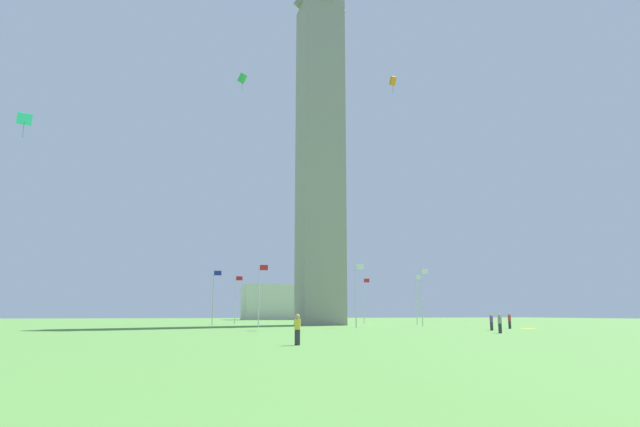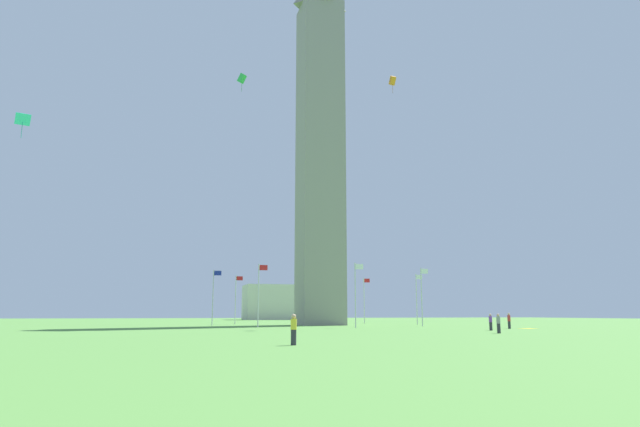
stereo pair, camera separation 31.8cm
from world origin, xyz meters
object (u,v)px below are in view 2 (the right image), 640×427
object	(u,v)px
flagpole_ne	(364,298)
kite_cyan_diamond	(23,120)
person_purple_shirt	(491,322)
person_yellow_shirt	(294,330)
obelisk_monument	(320,137)
flagpole_sw	(259,292)
picnic_blanket_near_first_person	(528,329)
person_red_shirt	(509,321)
distant_building	(283,302)
person_gray_shirt	(498,324)
kite_orange_box	(392,81)
flagpole_n	(417,297)
flagpole_e	(296,298)
flagpole_se	(236,297)
flagpole_s	(213,295)
flagpole_nw	(422,294)
flagpole_w	(356,292)
kite_green_box	(242,78)

from	to	relation	value
flagpole_ne	kite_cyan_diamond	bearing A→B (deg)	-133.83
person_purple_shirt	person_yellow_shirt	bearing A→B (deg)	143.68
obelisk_monument	person_yellow_shirt	world-z (taller)	obelisk_monument
flagpole_sw	picnic_blanket_near_first_person	world-z (taller)	flagpole_sw
person_red_shirt	distant_building	xyz separation A→B (m)	(-4.90, 94.85, 3.75)
flagpole_sw	person_purple_shirt	distance (m)	27.03
person_gray_shirt	kite_orange_box	world-z (taller)	kite_orange_box
person_gray_shirt	kite_cyan_diamond	bearing A→B (deg)	87.12
kite_orange_box	picnic_blanket_near_first_person	xyz separation A→B (m)	(10.71, -10.58, -32.08)
flagpole_n	flagpole_e	distance (m)	21.49
flagpole_se	picnic_blanket_near_first_person	size ratio (longest dim) A/B	4.20
flagpole_ne	person_red_shirt	distance (m)	35.09
distant_building	flagpole_sw	bearing A→B (deg)	-103.99
flagpole_n	person_yellow_shirt	distance (m)	57.10
flagpole_ne	person_gray_shirt	xyz separation A→B (m)	(-5.42, -46.54, -3.36)
flagpole_s	flagpole_nw	xyz separation A→B (m)	(25.94, -10.75, 0.00)
flagpole_s	flagpole_se	bearing A→B (deg)	67.50
flagpole_nw	person_yellow_shirt	world-z (taller)	flagpole_nw
person_red_shirt	person_gray_shirt	distance (m)	14.94
flagpole_se	person_purple_shirt	xyz separation A→B (m)	(19.84, -39.54, -3.37)
obelisk_monument	flagpole_e	xyz separation A→B (m)	(0.06, 15.20, -23.88)
flagpole_s	person_purple_shirt	world-z (taller)	flagpole_s
person_yellow_shirt	flagpole_n	bearing A→B (deg)	9.96
person_red_shirt	kite_orange_box	size ratio (longest dim) A/B	0.71
person_red_shirt	flagpole_nw	bearing A→B (deg)	-10.78
flagpole_e	flagpole_sw	distance (m)	28.08
kite_cyan_diamond	picnic_blanket_near_first_person	distance (m)	52.57
obelisk_monument	flagpole_n	xyz separation A→B (m)	(15.26, 0.00, -23.88)
flagpole_w	person_red_shirt	distance (m)	17.27
flagpole_s	flagpole_sw	distance (m)	11.63
kite_orange_box	flagpole_se	bearing A→B (deg)	124.87
flagpole_se	flagpole_sw	size ratio (longest dim) A/B	1.00
obelisk_monument	flagpole_w	size ratio (longest dim) A/B	7.41
obelisk_monument	distant_building	distance (m)	75.26
flagpole_se	person_gray_shirt	xyz separation A→B (m)	(16.07, -46.54, -3.36)
picnic_blanket_near_first_person	flagpole_n	bearing A→B (deg)	93.90
flagpole_n	flagpole_se	bearing A→B (deg)	157.50
obelisk_monument	kite_orange_box	size ratio (longest dim) A/B	23.42
person_yellow_shirt	kite_orange_box	bearing A→B (deg)	10.66
flagpole_w	person_gray_shirt	xyz separation A→B (m)	(5.33, -20.60, -3.36)
flagpole_n	person_purple_shirt	xyz separation A→B (m)	(-6.10, -28.80, -3.37)
kite_cyan_diamond	kite_orange_box	distance (m)	46.72
flagpole_e	person_yellow_shirt	size ratio (longest dim) A/B	4.71
flagpole_w	flagpole_sw	bearing A→B (deg)	157.50
person_purple_shirt	kite_cyan_diamond	xyz separation A→B (m)	(-41.45, -5.36, 14.74)
flagpole_se	flagpole_nw	distance (m)	30.39
flagpole_s	kite_green_box	distance (m)	29.52
flagpole_ne	flagpole_s	bearing A→B (deg)	-157.50
obelisk_monument	flagpole_ne	world-z (taller)	obelisk_monument
person_gray_shirt	flagpole_sw	bearing A→B (deg)	32.30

